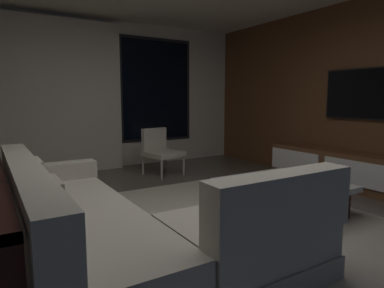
% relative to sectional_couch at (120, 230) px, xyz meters
% --- Properties ---
extents(floor, '(9.20, 9.20, 0.00)m').
position_rel_sectional_couch_xyz_m(floor, '(0.83, 0.17, -0.29)').
color(floor, '#564C44').
extents(back_wall_with_window, '(6.60, 0.30, 2.70)m').
position_rel_sectional_couch_xyz_m(back_wall_with_window, '(0.77, 3.79, 1.05)').
color(back_wall_with_window, beige).
rests_on(back_wall_with_window, floor).
extents(area_rug, '(3.20, 3.80, 0.01)m').
position_rel_sectional_couch_xyz_m(area_rug, '(1.18, 0.07, -0.28)').
color(area_rug, '#ADA391').
rests_on(area_rug, floor).
extents(sectional_couch, '(1.98, 2.50, 0.82)m').
position_rel_sectional_couch_xyz_m(sectional_couch, '(0.00, 0.00, 0.00)').
color(sectional_couch, '#A49C8C').
rests_on(sectional_couch, floor).
extents(coffee_table, '(1.16, 1.16, 0.36)m').
position_rel_sectional_couch_xyz_m(coffee_table, '(1.96, 0.21, -0.10)').
color(coffee_table, black).
rests_on(coffee_table, floor).
extents(book_stack_on_coffee_table, '(0.28, 0.22, 0.12)m').
position_rel_sectional_couch_xyz_m(book_stack_on_coffee_table, '(1.86, 0.15, 0.13)').
color(book_stack_on_coffee_table, '#496947').
rests_on(book_stack_on_coffee_table, coffee_table).
extents(accent_chair_near_window, '(0.65, 0.67, 0.78)m').
position_rel_sectional_couch_xyz_m(accent_chair_near_window, '(1.69, 2.75, 0.14)').
color(accent_chair_near_window, '#B2ADA0').
rests_on(accent_chair_near_window, floor).
extents(media_console, '(0.46, 3.10, 0.52)m').
position_rel_sectional_couch_xyz_m(media_console, '(3.60, 0.22, -0.04)').
color(media_console, brown).
rests_on(media_console, floor).
extents(mounted_tv, '(0.05, 1.25, 0.72)m').
position_rel_sectional_couch_xyz_m(mounted_tv, '(3.78, 0.42, 1.06)').
color(mounted_tv, black).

